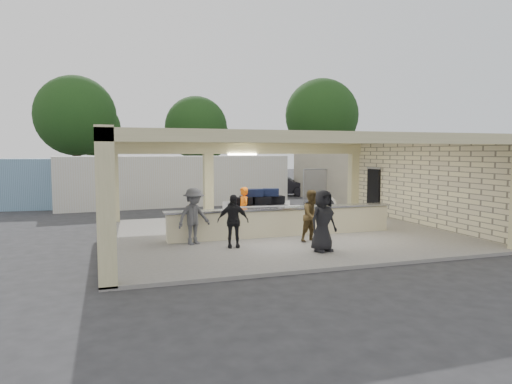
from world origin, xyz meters
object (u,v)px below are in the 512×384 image
object	(u,v)px
passenger_a	(313,216)
car_dark	(282,186)
container_white	(176,181)
passenger_c	(194,216)
drum_fan	(327,206)
baggage_handler	(243,210)
passenger_d	(323,221)
car_white_b	(369,182)
car_white_a	(334,183)
passenger_b	(233,221)
luggage_cart	(259,208)
baggage_counter	(283,221)

from	to	relation	value
passenger_a	car_dark	xyz separation A→B (m)	(5.19, 15.90, -0.25)
container_white	passenger_c	bearing A→B (deg)	-100.85
drum_fan	car_dark	distance (m)	11.36
baggage_handler	passenger_d	xyz separation A→B (m)	(1.35, -3.53, 0.07)
baggage_handler	passenger_c	size ratio (longest dim) A/B	0.93
baggage_handler	car_white_b	bearing A→B (deg)	131.19
passenger_c	car_white_a	xyz separation A→B (m)	(12.78, 14.98, -0.22)
baggage_handler	car_white_b	xyz separation A→B (m)	(13.94, 14.13, -0.17)
passenger_c	car_white_a	bearing A→B (deg)	25.30
baggage_handler	car_white_a	size ratio (longest dim) A/B	0.31
passenger_c	container_white	bearing A→B (deg)	60.13
passenger_b	car_dark	xyz separation A→B (m)	(7.88, 15.99, -0.22)
baggage_handler	passenger_a	bearing A→B (deg)	35.07
luggage_cart	car_dark	bearing A→B (deg)	74.40
passenger_a	container_white	bearing A→B (deg)	86.81
luggage_cart	car_white_a	distance (m)	16.54
passenger_a	car_white_b	bearing A→B (deg)	38.06
drum_fan	baggage_handler	bearing A→B (deg)	-109.06
passenger_d	passenger_a	bearing A→B (deg)	60.36
luggage_cart	passenger_d	world-z (taller)	passenger_d
passenger_c	car_white_b	bearing A→B (deg)	19.89
drum_fan	car_white_a	bearing A→B (deg)	101.87
car_white_b	container_white	distance (m)	15.30
passenger_d	baggage_handler	bearing A→B (deg)	95.08
passenger_b	container_white	world-z (taller)	container_white
passenger_b	passenger_d	world-z (taller)	passenger_d
baggage_handler	passenger_b	distance (m)	2.39
baggage_counter	car_white_b	bearing A→B (deg)	49.52
drum_fan	passenger_a	bearing A→B (deg)	-80.72
container_white	passenger_a	bearing A→B (deg)	-83.51
baggage_counter	passenger_d	world-z (taller)	passenger_d
container_white	baggage_handler	bearing A→B (deg)	-90.42
passenger_b	car_dark	size ratio (longest dim) A/B	0.39
passenger_b	car_dark	world-z (taller)	passenger_b
baggage_counter	container_white	bearing A→B (deg)	100.55
luggage_cart	passenger_b	world-z (taller)	passenger_b
baggage_handler	car_white_b	size ratio (longest dim) A/B	0.34
luggage_cart	car_white_b	size ratio (longest dim) A/B	0.59
passenger_a	passenger_b	world-z (taller)	passenger_a
luggage_cart	passenger_a	bearing A→B (deg)	-60.02
passenger_a	passenger_d	xyz separation A→B (m)	(-0.35, -1.44, 0.06)
car_dark	passenger_c	bearing A→B (deg)	178.79
car_white_a	car_dark	bearing A→B (deg)	87.96
passenger_a	car_white_a	world-z (taller)	passenger_a
passenger_a	passenger_d	size ratio (longest dim) A/B	0.93
passenger_a	luggage_cart	bearing A→B (deg)	95.89
drum_fan	passenger_d	xyz separation A→B (m)	(-3.30, -6.21, 0.39)
passenger_b	car_white_a	size ratio (longest dim) A/B	0.30
luggage_cart	passenger_d	distance (m)	4.04
baggage_counter	car_white_b	xyz separation A→B (m)	(12.74, 14.93, 0.17)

